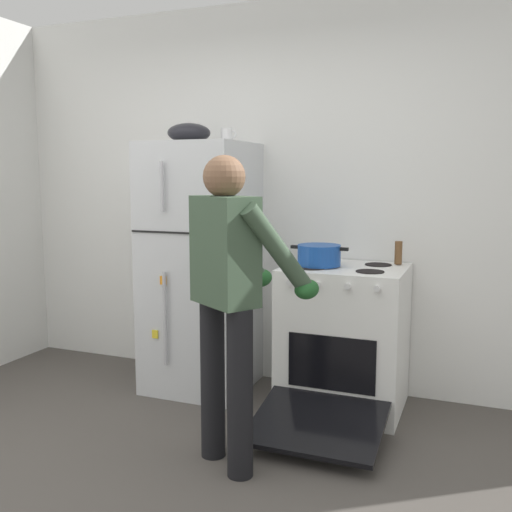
{
  "coord_description": "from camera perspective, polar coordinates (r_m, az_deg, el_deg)",
  "views": [
    {
      "loc": [
        1.37,
        -2.0,
        1.5
      ],
      "look_at": [
        0.05,
        1.32,
        1.0
      ],
      "focal_mm": 40.52,
      "sensor_mm": 36.0,
      "label": 1
    }
  ],
  "objects": [
    {
      "name": "coffee_mug",
      "position": [
        3.99,
        -2.88,
        11.82
      ],
      "size": [
        0.11,
        0.08,
        0.1
      ],
      "color": "silver",
      "rests_on": "refrigerator"
    },
    {
      "name": "person_cook",
      "position": [
        2.91,
        -2.5,
        -2.88
      ],
      "size": [
        0.65,
        0.69,
        1.6
      ],
      "color": "black",
      "rests_on": "ground"
    },
    {
      "name": "kitchen_wall_back",
      "position": [
        4.19,
        2.56,
        5.9
      ],
      "size": [
        6.0,
        0.1,
        2.7
      ],
      "primitive_type": "cube",
      "color": "white",
      "rests_on": "ground"
    },
    {
      "name": "red_pot",
      "position": [
        3.69,
        6.24,
        0.08
      ],
      "size": [
        0.37,
        0.27,
        0.13
      ],
      "color": "#19479E",
      "rests_on": "stove_range"
    },
    {
      "name": "stove_range",
      "position": [
        3.79,
        8.6,
        -8.14
      ],
      "size": [
        0.76,
        1.22,
        0.93
      ],
      "color": "white",
      "rests_on": "ground"
    },
    {
      "name": "pepper_mill",
      "position": [
        3.84,
        13.88,
        0.32
      ],
      "size": [
        0.05,
        0.05,
        0.15
      ],
      "primitive_type": "cylinder",
      "color": "brown",
      "rests_on": "stove_range"
    },
    {
      "name": "mixing_bowl",
      "position": [
        4.06,
        -6.63,
        11.97
      ],
      "size": [
        0.29,
        0.29,
        0.13
      ],
      "primitive_type": "ellipsoid",
      "color": "black",
      "rests_on": "refrigerator"
    },
    {
      "name": "refrigerator",
      "position": [
        4.07,
        -5.43,
        -1.12
      ],
      "size": [
        0.68,
        0.72,
        1.72
      ],
      "color": "silver",
      "rests_on": "ground"
    }
  ]
}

